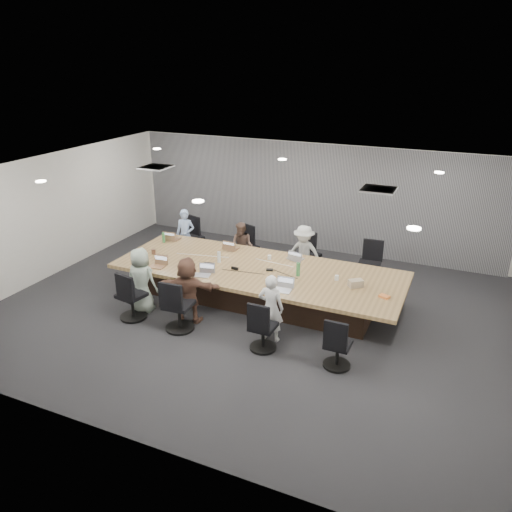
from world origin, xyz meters
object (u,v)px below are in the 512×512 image
at_px(chair_6, 263,330).
at_px(person_6, 271,308).
at_px(bottle_green_right, 298,269).
at_px(chair_5, 179,309).
at_px(laptop_6, 282,290).
at_px(bottle_clear, 219,257).
at_px(conference_table, 258,283).
at_px(laptop_2, 295,258).
at_px(chair_3, 369,268).
at_px(person_4, 141,280).
at_px(person_2, 303,254).
at_px(laptop_4, 157,267).
at_px(person_1, 242,247).
at_px(chair_2, 308,258).
at_px(laptop_0, 173,239).
at_px(person_0, 185,235).
at_px(laptop_5, 202,275).
at_px(snack_packet, 384,296).
at_px(bottle_green_left, 164,237).
at_px(stapler, 235,268).
at_px(chair_4, 132,299).
at_px(mug_brown, 154,252).
at_px(chair_0, 193,241).
at_px(chair_7, 338,348).
at_px(chair_1, 248,251).
at_px(laptop_1, 232,248).
at_px(person_5, 188,290).

bearing_deg(chair_6, person_6, 91.01).
bearing_deg(chair_6, bottle_green_right, 89.52).
xyz_separation_m(chair_5, laptop_6, (1.72, 0.90, 0.32)).
relative_size(person_6, bottle_clear, 5.38).
relative_size(conference_table, laptop_2, 17.72).
relative_size(chair_3, person_4, 0.62).
relative_size(person_2, laptop_4, 4.29).
bearing_deg(person_1, chair_2, 15.30).
height_order(laptop_0, bottle_green_right, bottle_green_right).
xyz_separation_m(person_0, laptop_5, (1.70, -2.15, 0.09)).
height_order(chair_3, chair_5, chair_5).
relative_size(person_0, snack_packet, 7.14).
relative_size(bottle_green_left, stapler, 1.57).
xyz_separation_m(chair_4, snack_packet, (4.60, 1.40, 0.34)).
bearing_deg(person_0, mug_brown, -97.59).
xyz_separation_m(chair_0, stapler, (2.17, -1.96, 0.38)).
xyz_separation_m(mug_brown, snack_packet, (5.09, -0.10, -0.03)).
xyz_separation_m(chair_3, chair_4, (-3.93, -3.40, -0.00)).
height_order(person_1, laptop_4, person_1).
xyz_separation_m(chair_5, chair_7, (3.06, 0.00, -0.07)).
relative_size(chair_5, snack_packet, 4.70).
bearing_deg(laptop_5, chair_7, -29.71).
bearing_deg(chair_5, chair_7, -4.40).
height_order(chair_3, person_4, person_4).
relative_size(laptop_5, snack_packet, 1.74).
bearing_deg(bottle_green_left, chair_2, 20.37).
bearing_deg(chair_1, chair_7, 152.25).
relative_size(chair_0, chair_7, 1.08).
bearing_deg(chair_1, chair_4, 93.56).
bearing_deg(laptop_2, chair_6, 110.33).
bearing_deg(person_2, chair_7, -61.04).
relative_size(chair_5, stapler, 5.63).
bearing_deg(chair_6, person_0, 139.25).
bearing_deg(laptop_1, chair_2, -145.88).
distance_m(conference_table, laptop_2, 1.03).
relative_size(chair_2, laptop_0, 2.43).
xyz_separation_m(chair_3, bottle_clear, (-2.86, -1.74, 0.44)).
distance_m(person_0, bottle_clear, 2.20).
relative_size(laptop_2, bottle_green_left, 1.40).
xyz_separation_m(laptop_0, laptop_5, (1.70, -1.60, 0.00)).
relative_size(chair_7, bottle_clear, 3.01).
height_order(chair_3, person_5, person_5).
bearing_deg(person_4, chair_4, 88.62).
relative_size(person_4, person_6, 1.04).
relative_size(laptop_2, stapler, 2.20).
height_order(chair_5, person_1, person_1).
distance_m(chair_1, chair_3, 2.98).
height_order(chair_1, chair_6, chair_6).
bearing_deg(snack_packet, laptop_1, 163.22).
bearing_deg(laptop_1, chair_5, 96.93).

